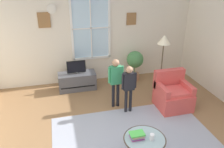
{
  "coord_description": "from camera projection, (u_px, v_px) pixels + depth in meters",
  "views": [
    {
      "loc": [
        -1.09,
        -3.21,
        3.03
      ],
      "look_at": [
        -0.03,
        0.96,
        1.07
      ],
      "focal_mm": 36.43,
      "sensor_mm": 36.0,
      "label": 1
    }
  ],
  "objects": [
    {
      "name": "person_green_shirt",
      "position": [
        116.0,
        78.0,
        5.27
      ],
      "size": [
        0.37,
        0.17,
        1.22
      ],
      "color": "black",
      "rests_on": "ground_plane"
    },
    {
      "name": "armchair",
      "position": [
        173.0,
        95.0,
        5.44
      ],
      "size": [
        0.76,
        0.74,
        0.87
      ],
      "color": "#D14C47",
      "rests_on": "ground_plane"
    },
    {
      "name": "cup",
      "position": [
        152.0,
        137.0,
        3.77
      ],
      "size": [
        0.08,
        0.08,
        0.11
      ],
      "primitive_type": "cylinder",
      "color": "white",
      "rests_on": "coffee_table"
    },
    {
      "name": "person_black_shirt",
      "position": [
        129.0,
        84.0,
        5.08
      ],
      "size": [
        0.35,
        0.16,
        1.15
      ],
      "color": "black",
      "rests_on": "ground_plane"
    },
    {
      "name": "ground_plane",
      "position": [
        126.0,
        145.0,
        4.34
      ],
      "size": [
        6.32,
        6.61,
        0.02
      ],
      "primitive_type": "cube",
      "color": "olive"
    },
    {
      "name": "area_rug",
      "position": [
        135.0,
        140.0,
        4.45
      ],
      "size": [
        3.16,
        2.27,
        0.01
      ],
      "primitive_type": "cube",
      "color": "#999EAD",
      "rests_on": "ground_plane"
    },
    {
      "name": "remote_near_books",
      "position": [
        142.0,
        133.0,
        3.92
      ],
      "size": [
        0.08,
        0.15,
        0.02
      ],
      "primitive_type": "cube",
      "rotation": [
        0.0,
        0.0,
        0.27
      ],
      "color": "black",
      "rests_on": "coffee_table"
    },
    {
      "name": "tv_stand",
      "position": [
        77.0,
        81.0,
        6.31
      ],
      "size": [
        1.02,
        0.47,
        0.47
      ],
      "color": "#4C4C51",
      "rests_on": "ground_plane"
    },
    {
      "name": "back_wall",
      "position": [
        95.0,
        35.0,
        6.48
      ],
      "size": [
        5.72,
        0.17,
        2.68
      ],
      "color": "beige",
      "rests_on": "ground_plane"
    },
    {
      "name": "coffee_table",
      "position": [
        145.0,
        140.0,
        3.83
      ],
      "size": [
        0.72,
        0.72,
        0.46
      ],
      "color": "#99B2B7",
      "rests_on": "ground_plane"
    },
    {
      "name": "book_stack",
      "position": [
        137.0,
        135.0,
        3.81
      ],
      "size": [
        0.25,
        0.2,
        0.1
      ],
      "color": "#B33587",
      "rests_on": "coffee_table"
    },
    {
      "name": "television",
      "position": [
        76.0,
        67.0,
        6.13
      ],
      "size": [
        0.5,
        0.08,
        0.36
      ],
      "color": "#4C4C4C",
      "rests_on": "tv_stand"
    },
    {
      "name": "floor_lamp",
      "position": [
        164.0,
        46.0,
        5.55
      ],
      "size": [
        0.32,
        0.32,
        1.63
      ],
      "color": "black",
      "rests_on": "ground_plane"
    },
    {
      "name": "potted_plant_by_window",
      "position": [
        135.0,
        62.0,
        6.68
      ],
      "size": [
        0.49,
        0.49,
        0.91
      ],
      "color": "#9E6B4C",
      "rests_on": "ground_plane"
    }
  ]
}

